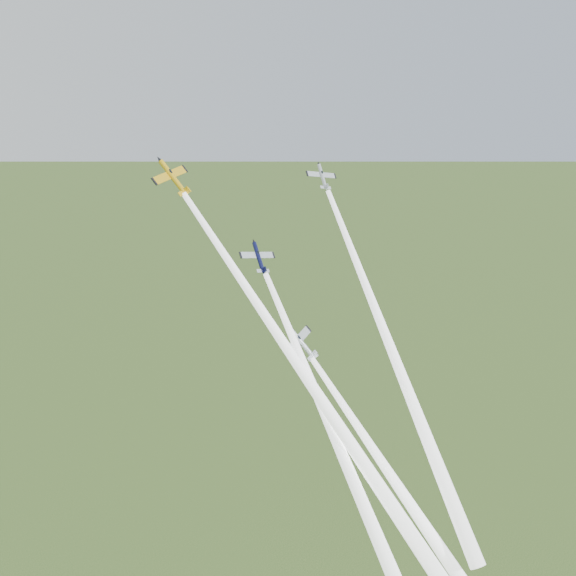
{
  "coord_description": "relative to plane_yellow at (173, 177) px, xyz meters",
  "views": [
    {
      "loc": [
        -75.56,
        -98.65,
        129.18
      ],
      "look_at": [
        0.0,
        -6.0,
        92.0
      ],
      "focal_mm": 45.0,
      "sensor_mm": 36.0,
      "label": 1
    }
  ],
  "objects": [
    {
      "name": "plane_yellow",
      "position": [
        0.0,
        0.0,
        0.0
      ],
      "size": [
        10.94,
        8.85,
        8.44
      ],
      "primitive_type": null,
      "rotation": [
        0.88,
        -0.13,
        0.39
      ],
      "color": "gold"
    },
    {
      "name": "smoke_trail_yellow",
      "position": [
        9.67,
        -23.8,
        -31.37
      ],
      "size": [
        21.13,
        46.8,
        59.51
      ],
      "primitive_type": null,
      "rotation": [
        -0.69,
        0.0,
        0.39
      ],
      "color": "white"
    },
    {
      "name": "plane_navy",
      "position": [
        12.02,
        -6.95,
        -14.07
      ],
      "size": [
        8.27,
        5.69,
        7.33
      ],
      "primitive_type": null,
      "rotation": [
        0.88,
        0.15,
        -0.04
      ],
      "color": "#0D103D"
    },
    {
      "name": "smoke_trail_navy",
      "position": [
        11.19,
        -29.84,
        -42.03
      ],
      "size": [
        4.32,
        43.92,
        52.7
      ],
      "primitive_type": null,
      "rotation": [
        -0.69,
        0.0,
        -0.04
      ],
      "color": "white"
    },
    {
      "name": "plane_silver_right",
      "position": [
        32.33,
        -0.38,
        -2.88
      ],
      "size": [
        8.04,
        5.9,
        6.83
      ],
      "primitive_type": null,
      "rotation": [
        0.88,
        0.15,
        -0.14
      ],
      "color": "silver"
    },
    {
      "name": "smoke_trail_silver_right",
      "position": [
        28.93,
        -24.49,
        -32.61
      ],
      "size": [
        9.23,
        46.67,
        56.24
      ],
      "primitive_type": null,
      "rotation": [
        -0.69,
        0.0,
        -0.14
      ],
      "color": "white"
    },
    {
      "name": "plane_silver_low",
      "position": [
        13.65,
        -16.42,
        -27.22
      ],
      "size": [
        10.87,
        8.4,
        8.67
      ],
      "primitive_type": null,
      "rotation": [
        0.88,
        -0.2,
        0.4
      ],
      "color": "silver"
    },
    {
      "name": "smoke_trail_silver_low",
      "position": [
        20.86,
        -33.67,
        -50.04
      ],
      "size": [
        16.16,
        33.73,
        42.41
      ],
      "primitive_type": null,
      "rotation": [
        -0.69,
        0.0,
        0.4
      ],
      "color": "white"
    }
  ]
}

